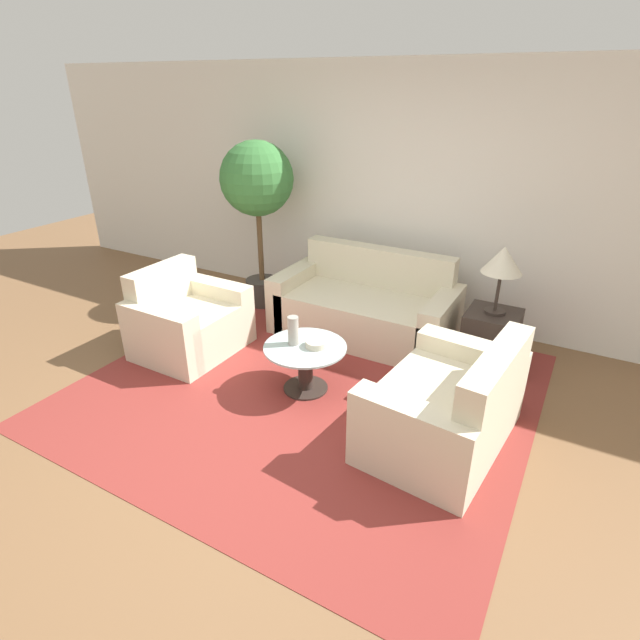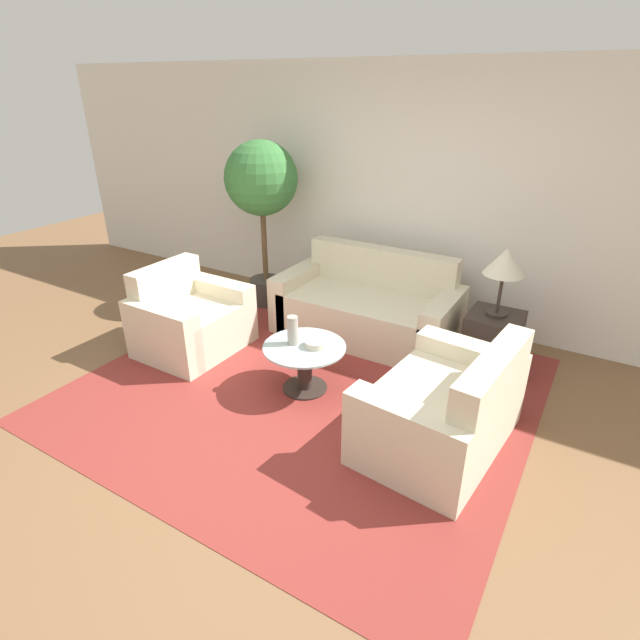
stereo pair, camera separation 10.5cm
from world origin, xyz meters
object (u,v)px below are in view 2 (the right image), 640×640
potted_plant (262,189)px  armchair (188,321)px  table_lamp (505,263)px  sofa_main (369,308)px  vase (293,330)px  loveseat (448,413)px  coffee_table (305,361)px  bowl (315,344)px

potted_plant → armchair: bearing=-89.4°
table_lamp → armchair: bearing=-157.1°
sofa_main → vase: sofa_main is taller
sofa_main → potted_plant: size_ratio=0.98×
loveseat → vase: loveseat is taller
table_lamp → potted_plant: size_ratio=0.33×
armchair → potted_plant: bearing=1.1°
armchair → table_lamp: size_ratio=1.62×
sofa_main → table_lamp: size_ratio=2.98×
coffee_table → bowl: bowl is taller
potted_plant → table_lamp: bearing=-3.7°
armchair → coffee_table: bearing=-91.6°
coffee_table → table_lamp: (1.26, 1.16, 0.74)m
vase → bowl: (0.19, 0.05, -0.10)m
loveseat → table_lamp: 1.46m
vase → bowl: 0.22m
loveseat → vase: size_ratio=5.28×
vase → bowl: bearing=16.1°
coffee_table → loveseat: bearing=-4.6°
coffee_table → vase: size_ratio=2.79×
armchair → potted_plant: potted_plant is taller
loveseat → vase: bearing=-87.9°
potted_plant → loveseat: bearing=-28.4°
sofa_main → armchair: 1.80m
loveseat → armchair: bearing=-87.5°
armchair → potted_plant: size_ratio=0.53×
table_lamp → potted_plant: potted_plant is taller
loveseat → coffee_table: size_ratio=1.89×
sofa_main → potted_plant: potted_plant is taller
potted_plant → bowl: (1.47, -1.29, -0.90)m
sofa_main → vase: 1.27m
sofa_main → bowl: (0.08, -1.19, 0.16)m
sofa_main → coffee_table: sofa_main is taller
armchair → loveseat: bearing=-92.7°
sofa_main → coffee_table: size_ratio=2.61×
coffee_table → vase: (-0.10, -0.01, 0.27)m
sofa_main → potted_plant: 1.74m
armchair → coffee_table: size_ratio=1.42×
sofa_main → loveseat: (1.26, -1.33, 0.00)m
potted_plant → bowl: potted_plant is taller
sofa_main → vase: (-0.10, -1.24, 0.26)m
table_lamp → vase: table_lamp is taller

